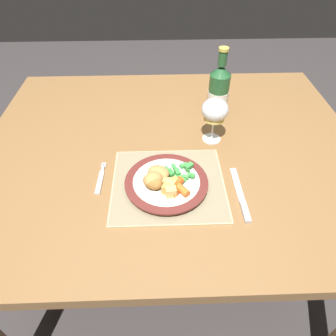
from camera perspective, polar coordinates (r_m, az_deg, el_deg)
ground_plane at (r=1.59m, az=0.47°, el=-16.75°), size 6.00×6.00×0.00m
dining_table at (r=1.08m, az=0.66°, el=1.11°), size 1.29×1.05×0.74m
placemat at (r=0.88m, az=0.07°, el=-3.07°), size 0.33×0.30×0.01m
dinner_plate at (r=0.86m, az=-0.30°, el=-2.86°), size 0.24×0.24×0.02m
breaded_croquettes at (r=0.84m, az=-2.49°, el=-1.88°), size 0.09×0.11×0.04m
green_beans_pile at (r=0.87m, az=2.22°, el=-0.67°), size 0.09×0.08×0.02m
glazed_carrots at (r=0.82m, az=1.68°, el=-3.79°), size 0.08×0.07×0.02m
fork at (r=0.92m, az=-12.76°, el=-2.22°), size 0.02×0.13×0.01m
table_knife at (r=0.87m, az=13.78°, el=-5.57°), size 0.02×0.21×0.01m
wine_glass at (r=0.99m, az=8.90°, el=10.58°), size 0.09×0.09×0.16m
bottle at (r=1.14m, az=9.59°, el=14.11°), size 0.08×0.08×0.26m
roast_potatoes at (r=0.82m, az=0.28°, el=-3.76°), size 0.05×0.07×0.03m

